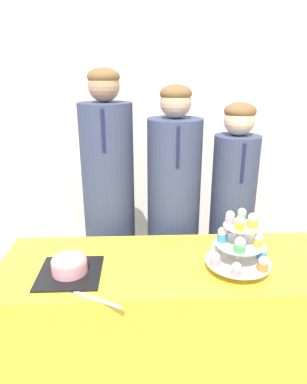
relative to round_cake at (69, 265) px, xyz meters
name	(u,v)px	position (x,y,z in m)	size (l,w,h in m)	color
wall_back	(166,107)	(0.52, 1.37, 0.54)	(9.00, 0.06, 2.70)	silver
table	(183,328)	(0.52, 0.08, -0.42)	(1.73, 0.56, 0.76)	yellow
round_cake	(69,265)	(0.00, 0.00, 0.00)	(0.27, 0.27, 0.10)	black
cake_knife	(76,292)	(0.05, -0.14, -0.04)	(0.29, 0.17, 0.01)	silver
cupcake_stand	(240,244)	(0.74, 0.00, 0.08)	(0.29, 0.29, 0.28)	silver
student_0	(110,217)	(0.13, 0.61, -0.04)	(0.30, 0.31, 1.62)	#384266
student_1	(173,223)	(0.52, 0.61, -0.08)	(0.31, 0.32, 1.54)	#384266
student_2	(231,226)	(0.88, 0.61, -0.11)	(0.27, 0.27, 1.44)	#384266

